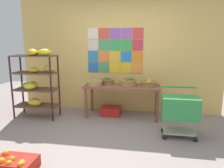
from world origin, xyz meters
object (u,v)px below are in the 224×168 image
(banana_shelf_unit, at_px, (35,78))
(fruit_basket_back_right, at_px, (149,83))
(shopping_cart, at_px, (180,109))
(orange_crate_foreground, at_px, (15,164))
(produce_crate_under_table, at_px, (111,111))
(display_table, at_px, (122,89))
(fruit_basket_back_left, at_px, (128,82))
(fruit_basket_centre, at_px, (94,83))
(fruit_basket_left, at_px, (108,81))

(banana_shelf_unit, distance_m, fruit_basket_back_right, 2.41)
(shopping_cart, bearing_deg, orange_crate_foreground, -141.28)
(fruit_basket_back_right, bearing_deg, orange_crate_foreground, -125.54)
(banana_shelf_unit, height_order, shopping_cart, banana_shelf_unit)
(fruit_basket_back_right, height_order, orange_crate_foreground, fruit_basket_back_right)
(produce_crate_under_table, bearing_deg, banana_shelf_unit, -166.09)
(display_table, xyz_separation_m, fruit_basket_back_right, (0.57, 0.08, 0.15))
(fruit_basket_back_left, relative_size, shopping_cart, 0.44)
(fruit_basket_back_right, bearing_deg, fruit_basket_back_left, -170.70)
(fruit_basket_back_right, distance_m, fruit_basket_centre, 1.17)
(fruit_basket_centre, height_order, shopping_cart, shopping_cart)
(produce_crate_under_table, bearing_deg, orange_crate_foreground, -110.29)
(display_table, xyz_separation_m, produce_crate_under_table, (-0.25, 0.03, -0.51))
(banana_shelf_unit, xyz_separation_m, fruit_basket_back_right, (2.37, 0.43, -0.10))
(banana_shelf_unit, bearing_deg, display_table, 11.07)
(display_table, height_order, fruit_basket_left, fruit_basket_left)
(display_table, xyz_separation_m, fruit_basket_left, (-0.34, 0.14, 0.15))
(display_table, bearing_deg, orange_crate_foreground, -116.00)
(display_table, distance_m, fruit_basket_back_left, 0.22)
(produce_crate_under_table, xyz_separation_m, orange_crate_foreground, (-0.84, -2.28, -0.00))
(display_table, distance_m, fruit_basket_centre, 0.61)
(produce_crate_under_table, distance_m, orange_crate_foreground, 2.43)
(produce_crate_under_table, relative_size, shopping_cart, 0.50)
(shopping_cart, bearing_deg, fruit_basket_left, 151.30)
(banana_shelf_unit, height_order, fruit_basket_centre, banana_shelf_unit)
(fruit_basket_left, relative_size, orange_crate_foreground, 0.54)
(fruit_basket_back_right, bearing_deg, shopping_cart, -60.82)
(banana_shelf_unit, xyz_separation_m, orange_crate_foreground, (0.71, -1.89, -0.76))
(shopping_cart, bearing_deg, fruit_basket_centre, 162.06)
(fruit_basket_left, height_order, fruit_basket_back_left, fruit_basket_back_left)
(fruit_basket_back_left, bearing_deg, banana_shelf_unit, -169.38)
(fruit_basket_back_right, distance_m, orange_crate_foreground, 2.94)
(produce_crate_under_table, relative_size, orange_crate_foreground, 0.80)
(display_table, height_order, fruit_basket_centre, fruit_basket_centre)
(produce_crate_under_table, bearing_deg, fruit_basket_back_left, -3.04)
(banana_shelf_unit, bearing_deg, fruit_basket_left, 18.72)
(banana_shelf_unit, xyz_separation_m, produce_crate_under_table, (1.55, 0.38, -0.76))
(fruit_basket_centre, height_order, produce_crate_under_table, fruit_basket_centre)
(fruit_basket_left, relative_size, fruit_basket_back_left, 0.78)
(produce_crate_under_table, height_order, shopping_cart, shopping_cart)
(fruit_basket_back_right, xyz_separation_m, produce_crate_under_table, (-0.82, -0.05, -0.66))
(banana_shelf_unit, bearing_deg, fruit_basket_back_right, 10.38)
(fruit_basket_centre, bearing_deg, banana_shelf_unit, -168.30)
(banana_shelf_unit, height_order, fruit_basket_left, banana_shelf_unit)
(fruit_basket_back_right, distance_m, fruit_basket_left, 0.91)
(banana_shelf_unit, relative_size, fruit_basket_back_right, 4.10)
(fruit_basket_left, relative_size, shopping_cart, 0.34)
(fruit_basket_left, distance_m, fruit_basket_centre, 0.35)
(fruit_basket_centre, distance_m, produce_crate_under_table, 0.75)
(fruit_basket_centre, distance_m, orange_crate_foreground, 2.30)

